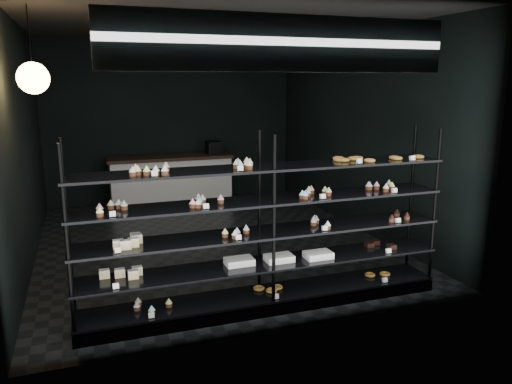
# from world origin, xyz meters

# --- Properties ---
(room) EXTENTS (5.01, 6.01, 3.20)m
(room) POSITION_xyz_m (0.00, 0.00, 1.60)
(room) COLOR black
(room) RESTS_ON ground
(display_shelf) EXTENTS (4.00, 0.50, 1.91)m
(display_shelf) POSITION_xyz_m (-0.01, -2.45, 0.63)
(display_shelf) COLOR black
(display_shelf) RESTS_ON room
(signage) EXTENTS (3.30, 0.05, 0.50)m
(signage) POSITION_xyz_m (0.00, -2.93, 2.75)
(signage) COLOR #0D1F41
(signage) RESTS_ON room
(pendant_lamp) EXTENTS (0.33, 0.33, 0.89)m
(pendant_lamp) POSITION_xyz_m (-2.20, -1.44, 2.45)
(pendant_lamp) COLOR black
(pendant_lamp) RESTS_ON room
(service_counter) EXTENTS (2.42, 0.65, 1.23)m
(service_counter) POSITION_xyz_m (-0.14, 2.50, 0.50)
(service_counter) COLOR silver
(service_counter) RESTS_ON room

